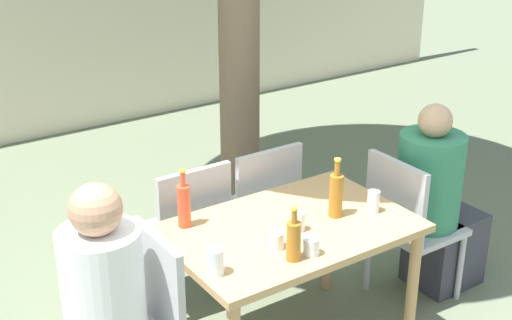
{
  "coord_description": "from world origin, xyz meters",
  "views": [
    {
      "loc": [
        -1.9,
        -2.51,
        2.43
      ],
      "look_at": [
        0.0,
        0.3,
        1.0
      ],
      "focal_mm": 50.0,
      "sensor_mm": 36.0,
      "label": 1
    }
  ],
  "objects_px": {
    "drinking_glass_4": "(299,221)",
    "soda_bottle_0": "(184,204)",
    "patio_chair_0": "(138,319)",
    "drinking_glass_3": "(276,240)",
    "drinking_glass_1": "(311,246)",
    "person_seated_1": "(436,208)",
    "drinking_glass_2": "(215,262)",
    "amber_bottle_1": "(336,194)",
    "amber_bottle_2": "(294,240)",
    "drinking_glass_0": "(373,202)",
    "dining_table_front": "(289,242)",
    "patio_chair_3": "(258,206)",
    "patio_chair_1": "(408,221)",
    "patio_chair_2": "(186,228)"
  },
  "relations": [
    {
      "from": "patio_chair_3",
      "to": "amber_bottle_2",
      "type": "bearing_deg",
      "value": 64.81
    },
    {
      "from": "person_seated_1",
      "to": "drinking_glass_4",
      "type": "xyz_separation_m",
      "value": [
        -1.07,
        -0.06,
        0.25
      ]
    },
    {
      "from": "dining_table_front",
      "to": "drinking_glass_1",
      "type": "distance_m",
      "value": 0.32
    },
    {
      "from": "amber_bottle_2",
      "to": "drinking_glass_2",
      "type": "xyz_separation_m",
      "value": [
        -0.36,
        0.09,
        -0.04
      ]
    },
    {
      "from": "patio_chair_0",
      "to": "amber_bottle_2",
      "type": "bearing_deg",
      "value": 67.73
    },
    {
      "from": "patio_chair_0",
      "to": "drinking_glass_2",
      "type": "xyz_separation_m",
      "value": [
        0.31,
        -0.18,
        0.29
      ]
    },
    {
      "from": "soda_bottle_0",
      "to": "drinking_glass_3",
      "type": "height_order",
      "value": "soda_bottle_0"
    },
    {
      "from": "dining_table_front",
      "to": "drinking_glass_4",
      "type": "distance_m",
      "value": 0.16
    },
    {
      "from": "amber_bottle_1",
      "to": "drinking_glass_4",
      "type": "bearing_deg",
      "value": -175.94
    },
    {
      "from": "drinking_glass_0",
      "to": "drinking_glass_4",
      "type": "bearing_deg",
      "value": 172.65
    },
    {
      "from": "amber_bottle_1",
      "to": "amber_bottle_2",
      "type": "distance_m",
      "value": 0.49
    },
    {
      "from": "dining_table_front",
      "to": "patio_chair_1",
      "type": "xyz_separation_m",
      "value": [
        0.85,
        0.0,
        -0.13
      ]
    },
    {
      "from": "drinking_glass_1",
      "to": "patio_chair_1",
      "type": "bearing_deg",
      "value": 16.72
    },
    {
      "from": "amber_bottle_1",
      "to": "drinking_glass_1",
      "type": "bearing_deg",
      "value": -145.52
    },
    {
      "from": "drinking_glass_4",
      "to": "dining_table_front",
      "type": "bearing_deg",
      "value": 95.69
    },
    {
      "from": "patio_chair_0",
      "to": "amber_bottle_1",
      "type": "xyz_separation_m",
      "value": [
        1.1,
        -0.05,
        0.35
      ]
    },
    {
      "from": "drinking_glass_0",
      "to": "patio_chair_0",
      "type": "bearing_deg",
      "value": 174.67
    },
    {
      "from": "patio_chair_0",
      "to": "person_seated_1",
      "type": "height_order",
      "value": "person_seated_1"
    },
    {
      "from": "patio_chair_3",
      "to": "soda_bottle_0",
      "type": "bearing_deg",
      "value": 26.98
    },
    {
      "from": "drinking_glass_3",
      "to": "amber_bottle_1",
      "type": "bearing_deg",
      "value": 12.34
    },
    {
      "from": "dining_table_front",
      "to": "drinking_glass_3",
      "type": "height_order",
      "value": "drinking_glass_3"
    },
    {
      "from": "patio_chair_0",
      "to": "drinking_glass_2",
      "type": "height_order",
      "value": "patio_chair_0"
    },
    {
      "from": "patio_chair_3",
      "to": "person_seated_1",
      "type": "bearing_deg",
      "value": 142.62
    },
    {
      "from": "person_seated_1",
      "to": "drinking_glass_0",
      "type": "bearing_deg",
      "value": 100.78
    },
    {
      "from": "person_seated_1",
      "to": "drinking_glass_0",
      "type": "xyz_separation_m",
      "value": [
        -0.63,
        -0.12,
        0.26
      ]
    },
    {
      "from": "drinking_glass_2",
      "to": "drinking_glass_3",
      "type": "height_order",
      "value": "drinking_glass_2"
    },
    {
      "from": "drinking_glass_0",
      "to": "drinking_glass_3",
      "type": "bearing_deg",
      "value": -178.01
    },
    {
      "from": "dining_table_front",
      "to": "amber_bottle_1",
      "type": "bearing_deg",
      "value": -10.27
    },
    {
      "from": "dining_table_front",
      "to": "amber_bottle_1",
      "type": "relative_size",
      "value": 3.85
    },
    {
      "from": "soda_bottle_0",
      "to": "dining_table_front",
      "type": "bearing_deg",
      "value": -33.66
    },
    {
      "from": "dining_table_front",
      "to": "drinking_glass_1",
      "type": "bearing_deg",
      "value": -107.02
    },
    {
      "from": "amber_bottle_1",
      "to": "drinking_glass_2",
      "type": "distance_m",
      "value": 0.81
    },
    {
      "from": "dining_table_front",
      "to": "amber_bottle_2",
      "type": "xyz_separation_m",
      "value": [
        -0.18,
        -0.27,
        0.2
      ]
    },
    {
      "from": "patio_chair_1",
      "to": "person_seated_1",
      "type": "relative_size",
      "value": 0.77
    },
    {
      "from": "drinking_glass_1",
      "to": "drinking_glass_4",
      "type": "height_order",
      "value": "drinking_glass_4"
    },
    {
      "from": "patio_chair_0",
      "to": "drinking_glass_3",
      "type": "bearing_deg",
      "value": 77.82
    },
    {
      "from": "patio_chair_0",
      "to": "drinking_glass_4",
      "type": "bearing_deg",
      "value": 85.72
    },
    {
      "from": "dining_table_front",
      "to": "patio_chair_1",
      "type": "relative_size",
      "value": 1.34
    },
    {
      "from": "patio_chair_1",
      "to": "soda_bottle_0",
      "type": "height_order",
      "value": "soda_bottle_0"
    },
    {
      "from": "amber_bottle_1",
      "to": "amber_bottle_2",
      "type": "xyz_separation_m",
      "value": [
        -0.44,
        -0.23,
        -0.02
      ]
    },
    {
      "from": "dining_table_front",
      "to": "drinking_glass_3",
      "type": "xyz_separation_m",
      "value": [
        -0.19,
        -0.14,
        0.14
      ]
    },
    {
      "from": "drinking_glass_4",
      "to": "soda_bottle_0",
      "type": "bearing_deg",
      "value": 141.32
    },
    {
      "from": "patio_chair_1",
      "to": "patio_chair_2",
      "type": "distance_m",
      "value": 1.26
    },
    {
      "from": "amber_bottle_2",
      "to": "person_seated_1",
      "type": "bearing_deg",
      "value": 12.16
    },
    {
      "from": "drinking_glass_0",
      "to": "drinking_glass_1",
      "type": "distance_m",
      "value": 0.56
    },
    {
      "from": "dining_table_front",
      "to": "drinking_glass_2",
      "type": "relative_size",
      "value": 9.77
    },
    {
      "from": "patio_chair_2",
      "to": "amber_bottle_2",
      "type": "height_order",
      "value": "amber_bottle_2"
    },
    {
      "from": "soda_bottle_0",
      "to": "drinking_glass_1",
      "type": "height_order",
      "value": "soda_bottle_0"
    },
    {
      "from": "patio_chair_1",
      "to": "drinking_glass_4",
      "type": "distance_m",
      "value": 0.88
    },
    {
      "from": "patio_chair_1",
      "to": "patio_chair_3",
      "type": "bearing_deg",
      "value": 43.32
    }
  ]
}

